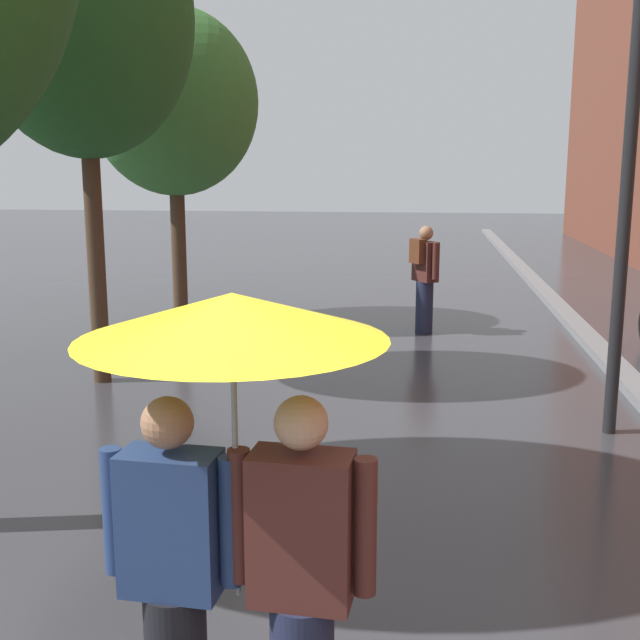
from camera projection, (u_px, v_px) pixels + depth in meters
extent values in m
cube|color=slate|center=(579.00, 328.00, 12.01)|extent=(0.30, 36.00, 0.12)
cylinder|color=#473323|center=(96.00, 257.00, 9.05)|extent=(0.20, 0.20, 2.94)
ellipsoid|color=#235623|center=(83.00, 16.00, 8.55)|extent=(2.41, 2.41, 3.03)
cylinder|color=#473323|center=(179.00, 249.00, 12.46)|extent=(0.23, 0.23, 2.38)
ellipsoid|color=#387533|center=(174.00, 102.00, 12.02)|extent=(2.57, 2.57, 2.82)
cube|color=navy|center=(171.00, 523.00, 3.19)|extent=(0.42, 0.25, 0.60)
sphere|color=#9E7051|center=(167.00, 423.00, 3.11)|extent=(0.21, 0.21, 0.21)
cylinder|color=navy|center=(113.00, 511.00, 3.23)|extent=(0.09, 0.09, 0.54)
cylinder|color=navy|center=(230.00, 522.00, 3.13)|extent=(0.09, 0.09, 0.54)
cube|color=#4C231E|center=(302.00, 529.00, 3.08)|extent=(0.42, 0.25, 0.61)
sphere|color=tan|center=(301.00, 423.00, 2.99)|extent=(0.21, 0.21, 0.21)
cylinder|color=#4C231E|center=(240.00, 516.00, 3.12)|extent=(0.09, 0.09, 0.55)
cylinder|color=#4C231E|center=(365.00, 527.00, 3.02)|extent=(0.09, 0.09, 0.55)
cylinder|color=#9E9EA3|center=(236.00, 469.00, 3.11)|extent=(0.02, 0.02, 1.08)
cone|color=yellow|center=(232.00, 316.00, 2.99)|extent=(1.20, 1.20, 0.18)
cylinder|color=black|center=(625.00, 211.00, 7.14)|extent=(0.12, 0.12, 4.19)
cylinder|color=#1E233D|center=(424.00, 307.00, 11.91)|extent=(0.26, 0.26, 0.79)
cube|color=#4C231E|center=(425.00, 261.00, 11.77)|extent=(0.41, 0.45, 0.59)
sphere|color=#9E7051|center=(426.00, 233.00, 11.69)|extent=(0.21, 0.21, 0.21)
cylinder|color=#4C231E|center=(416.00, 258.00, 11.98)|extent=(0.09, 0.09, 0.53)
cylinder|color=#4C231E|center=(435.00, 261.00, 11.55)|extent=(0.09, 0.09, 0.53)
cube|color=#592D19|center=(418.00, 251.00, 11.68)|extent=(0.26, 0.29, 0.36)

